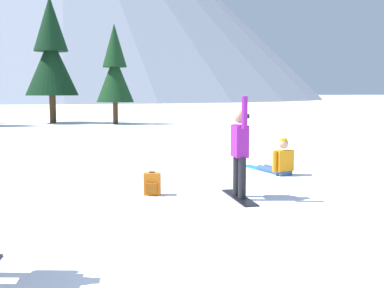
{
  "coord_description": "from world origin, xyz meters",
  "views": [
    {
      "loc": [
        -2.51,
        -4.46,
        2.02
      ],
      "look_at": [
        -0.16,
        4.72,
        1.0
      ],
      "focal_mm": 44.51,
      "sensor_mm": 36.0,
      "label": 1
    }
  ],
  "objects_px": {
    "snowboarder_midground": "(240,151)",
    "backpack_orange": "(152,184)",
    "snowboarder_background": "(279,162)",
    "pine_tree_slender": "(115,70)",
    "pine_tree_tall": "(51,54)"
  },
  "relations": [
    {
      "from": "snowboarder_midground",
      "to": "backpack_orange",
      "type": "xyz_separation_m",
      "value": [
        -1.58,
        0.71,
        -0.71
      ]
    },
    {
      "from": "snowboarder_background",
      "to": "backpack_orange",
      "type": "distance_m",
      "value": 3.83
    },
    {
      "from": "pine_tree_slender",
      "to": "snowboarder_midground",
      "type": "bearing_deg",
      "value": -89.37
    },
    {
      "from": "pine_tree_slender",
      "to": "pine_tree_tall",
      "type": "xyz_separation_m",
      "value": [
        -3.99,
        2.03,
        1.06
      ]
    },
    {
      "from": "snowboarder_midground",
      "to": "backpack_orange",
      "type": "bearing_deg",
      "value": 155.85
    },
    {
      "from": "snowboarder_midground",
      "to": "pine_tree_tall",
      "type": "bearing_deg",
      "value": 99.7
    },
    {
      "from": "backpack_orange",
      "to": "snowboarder_midground",
      "type": "bearing_deg",
      "value": -24.15
    },
    {
      "from": "pine_tree_tall",
      "to": "backpack_orange",
      "type": "bearing_deg",
      "value": -83.69
    },
    {
      "from": "backpack_orange",
      "to": "pine_tree_tall",
      "type": "relative_size",
      "value": 0.06
    },
    {
      "from": "backpack_orange",
      "to": "pine_tree_tall",
      "type": "distance_m",
      "value": 24.6
    },
    {
      "from": "snowboarder_midground",
      "to": "backpack_orange",
      "type": "distance_m",
      "value": 1.87
    },
    {
      "from": "snowboarder_midground",
      "to": "pine_tree_slender",
      "type": "distance_m",
      "value": 22.9
    },
    {
      "from": "snowboarder_background",
      "to": "backpack_orange",
      "type": "xyz_separation_m",
      "value": [
        -3.47,
        -1.63,
        -0.1
      ]
    },
    {
      "from": "snowboarder_background",
      "to": "pine_tree_tall",
      "type": "relative_size",
      "value": 0.22
    },
    {
      "from": "snowboarder_background",
      "to": "backpack_orange",
      "type": "height_order",
      "value": "snowboarder_background"
    }
  ]
}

